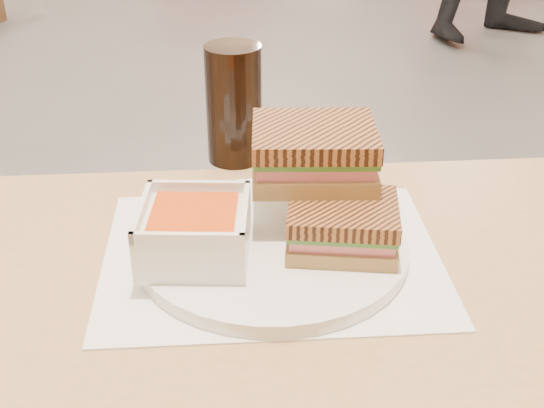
{
  "coord_description": "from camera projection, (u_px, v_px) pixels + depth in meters",
  "views": [
    {
      "loc": [
        -0.05,
        -2.63,
        1.18
      ],
      "look_at": [
        0.01,
        -2.0,
        0.82
      ],
      "focal_mm": 47.23,
      "sensor_mm": 36.0,
      "label": 1
    }
  ],
  "objects": [
    {
      "name": "tray_liner",
      "position": [
        272.0,
        256.0,
        0.77
      ],
      "size": [
        0.37,
        0.29,
        0.0
      ],
      "color": "white",
      "rests_on": "main_table"
    },
    {
      "name": "plate",
      "position": [
        272.0,
        246.0,
        0.77
      ],
      "size": [
        0.29,
        0.29,
        0.02
      ],
      "color": "white",
      "rests_on": "tray_liner"
    },
    {
      "name": "soup_bowl",
      "position": [
        195.0,
        233.0,
        0.73
      ],
      "size": [
        0.12,
        0.12,
        0.06
      ],
      "color": "white",
      "rests_on": "plate"
    },
    {
      "name": "panini_lower",
      "position": [
        342.0,
        226.0,
        0.74
      ],
      "size": [
        0.13,
        0.11,
        0.05
      ],
      "color": "#9D8046",
      "rests_on": "plate"
    },
    {
      "name": "panini_upper",
      "position": [
        314.0,
        152.0,
        0.77
      ],
      "size": [
        0.14,
        0.12,
        0.06
      ],
      "color": "#9D8046",
      "rests_on": "panini_lower"
    },
    {
      "name": "cola_glass",
      "position": [
        234.0,
        104.0,
        0.94
      ],
      "size": [
        0.07,
        0.07,
        0.16
      ],
      "color": "black",
      "rests_on": "main_table"
    }
  ]
}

